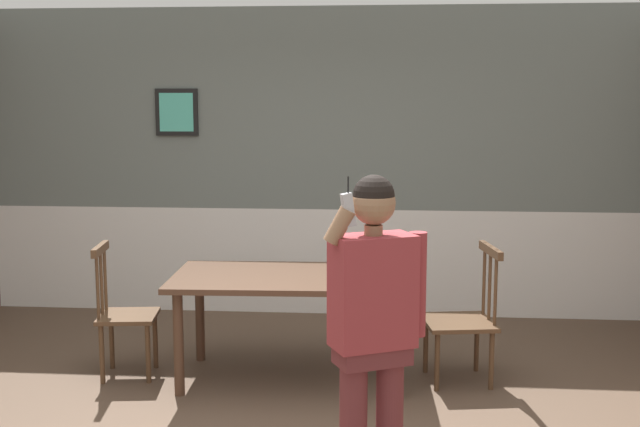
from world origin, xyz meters
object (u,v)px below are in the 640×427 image
object	(u,v)px
dining_table	(292,287)
chair_near_window	(123,313)
chair_by_doorway	(464,318)
person_figure	(374,316)

from	to	relation	value
dining_table	chair_near_window	size ratio (longest dim) A/B	1.76
chair_near_window	chair_by_doorway	world-z (taller)	chair_by_doorway
chair_by_doorway	person_figure	distance (m)	1.90
chair_near_window	chair_by_doorway	bearing A→B (deg)	84.91
dining_table	chair_by_doorway	world-z (taller)	chair_by_doorway
dining_table	chair_near_window	xyz separation A→B (m)	(-1.23, -0.05, -0.21)
person_figure	chair_by_doorway	bearing A→B (deg)	-135.35
person_figure	chair_near_window	bearing A→B (deg)	-67.37
dining_table	person_figure	bearing A→B (deg)	-69.98
person_figure	dining_table	bearing A→B (deg)	-95.76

